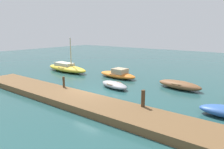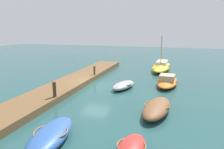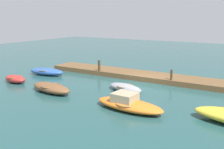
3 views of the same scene
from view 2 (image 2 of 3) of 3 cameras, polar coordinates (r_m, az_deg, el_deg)
ground_plane at (r=19.76m, az=-4.43°, el=-2.97°), size 84.00×84.00×0.00m
dock_platform at (r=20.59m, az=-10.15°, el=-1.82°), size 22.38×2.86×0.47m
dinghy_red at (r=9.29m, az=5.16°, el=-19.32°), size 2.50×1.29×0.70m
motorboat_orange at (r=20.34m, az=14.58°, el=-1.73°), size 4.80×2.07×1.06m
rowboat_blue at (r=10.65m, az=-16.03°, el=-15.35°), size 4.07×2.04×0.71m
rowboat_grey at (r=18.73m, az=3.11°, el=-2.88°), size 3.38×2.02×0.57m
sailboat_yellow at (r=27.49m, az=13.09°, el=2.13°), size 6.86×2.38×4.27m
rowboat_brown at (r=13.66m, az=11.90°, el=-8.73°), size 4.17×1.98×0.72m
mooring_post_west at (r=22.02m, az=-4.73°, el=1.10°), size 0.19×0.19×0.91m
mooring_post_mid_west at (r=15.45m, az=-15.15°, el=-3.88°), size 0.24×0.24×1.08m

